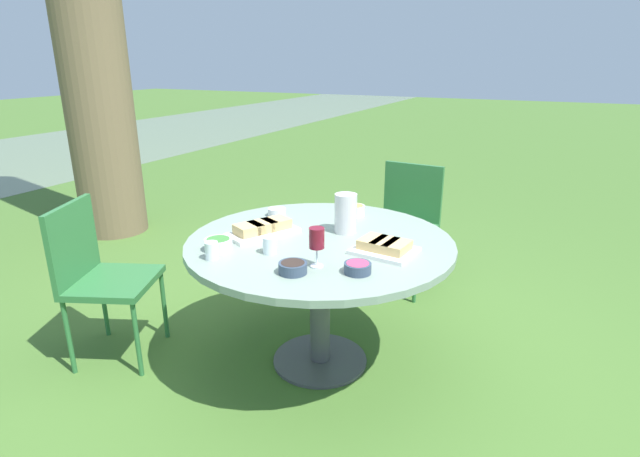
# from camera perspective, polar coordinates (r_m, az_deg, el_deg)

# --- Properties ---
(ground_plane) EXTENTS (40.00, 40.00, 0.00)m
(ground_plane) POSITION_cam_1_polar(r_m,az_deg,el_deg) (2.89, -0.00, -14.86)
(ground_plane) COLOR #446B2B
(dining_table) EXTENTS (1.37, 1.37, 0.72)m
(dining_table) POSITION_cam_1_polar(r_m,az_deg,el_deg) (2.60, -0.00, -3.28)
(dining_table) COLOR #4C4C51
(dining_table) RESTS_ON ground_plane
(chair_near_left) EXTENTS (0.46, 0.48, 0.89)m
(chair_near_left) POSITION_cam_1_polar(r_m,az_deg,el_deg) (3.67, 9.77, 1.40)
(chair_near_left) COLOR #2D6B38
(chair_near_left) RESTS_ON ground_plane
(chair_near_right) EXTENTS (0.57, 0.55, 0.89)m
(chair_near_right) POSITION_cam_1_polar(r_m,az_deg,el_deg) (2.97, -24.09, -4.27)
(chair_near_right) COLOR #2D6B38
(chair_near_right) RESTS_ON ground_plane
(water_pitcher) EXTENTS (0.13, 0.12, 0.21)m
(water_pitcher) POSITION_cam_1_polar(r_m,az_deg,el_deg) (2.64, 2.96, 1.75)
(water_pitcher) COLOR silver
(water_pitcher) RESTS_ON dining_table
(wine_glass) EXTENTS (0.07, 0.07, 0.18)m
(wine_glass) POSITION_cam_1_polar(r_m,az_deg,el_deg) (2.19, -0.38, -1.26)
(wine_glass) COLOR silver
(wine_glass) RESTS_ON dining_table
(platter_bread_main) EXTENTS (0.41, 0.33, 0.07)m
(platter_bread_main) POSITION_cam_1_polar(r_m,az_deg,el_deg) (2.64, -6.56, -0.01)
(platter_bread_main) COLOR white
(platter_bread_main) RESTS_ON dining_table
(platter_charcuterie) EXTENTS (0.27, 0.31, 0.06)m
(platter_charcuterie) POSITION_cam_1_polar(r_m,az_deg,el_deg) (2.40, 7.37, -2.11)
(platter_charcuterie) COLOR white
(platter_charcuterie) RESTS_ON dining_table
(bowl_fries) EXTENTS (0.12, 0.12, 0.06)m
(bowl_fries) POSITION_cam_1_polar(r_m,az_deg,el_deg) (2.95, 3.96, 2.12)
(bowl_fries) COLOR silver
(bowl_fries) RESTS_ON dining_table
(bowl_salad) EXTENTS (0.13, 0.13, 0.06)m
(bowl_salad) POSITION_cam_1_polar(r_m,az_deg,el_deg) (2.46, -11.53, -1.72)
(bowl_salad) COLOR silver
(bowl_salad) RESTS_ON dining_table
(bowl_olives) EXTENTS (0.12, 0.12, 0.05)m
(bowl_olives) POSITION_cam_1_polar(r_m,az_deg,el_deg) (2.16, -3.13, -4.43)
(bowl_olives) COLOR #334256
(bowl_olives) RESTS_ON dining_table
(bowl_dip_red) EXTENTS (0.12, 0.12, 0.05)m
(bowl_dip_red) POSITION_cam_1_polar(r_m,az_deg,el_deg) (2.17, 4.32, -4.45)
(bowl_dip_red) COLOR #334256
(bowl_dip_red) RESTS_ON dining_table
(bowl_dip_cream) EXTENTS (0.11, 0.11, 0.05)m
(bowl_dip_cream) POSITION_cam_1_polar(r_m,az_deg,el_deg) (2.95, -4.93, 1.95)
(bowl_dip_cream) COLOR silver
(bowl_dip_cream) RESTS_ON dining_table
(cup_water_near) EXTENTS (0.06, 0.06, 0.08)m
(cup_water_near) POSITION_cam_1_polar(r_m,az_deg,el_deg) (2.35, -12.29, -2.49)
(cup_water_near) COLOR silver
(cup_water_near) RESTS_ON dining_table
(cup_water_far) EXTENTS (0.07, 0.07, 0.08)m
(cup_water_far) POSITION_cam_1_polar(r_m,az_deg,el_deg) (2.38, -5.76, -1.91)
(cup_water_far) COLOR silver
(cup_water_far) RESTS_ON dining_table
(handbag) EXTENTS (0.30, 0.14, 0.37)m
(handbag) POSITION_cam_1_polar(r_m,az_deg,el_deg) (3.87, -7.72, -3.81)
(handbag) COLOR brown
(handbag) RESTS_ON ground_plane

